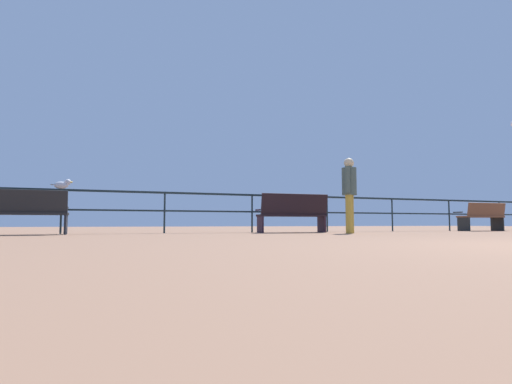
{
  "coord_description": "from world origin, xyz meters",
  "views": [
    {
      "loc": [
        -4.88,
        -1.93,
        0.23
      ],
      "look_at": [
        -1.21,
        7.53,
        1.02
      ],
      "focal_mm": 28.56,
      "sensor_mm": 36.0,
      "label": 1
    }
  ],
  "objects": [
    {
      "name": "bench_near_right",
      "position": [
        6.29,
        7.34,
        0.48
      ],
      "size": [
        1.46,
        0.76,
        0.87
      ],
      "color": "brown",
      "rests_on": "ground_plane"
    },
    {
      "name": "pier_railing",
      "position": [
        0.0,
        8.03,
        0.74
      ],
      "size": [
        20.38,
        0.05,
        1.0
      ],
      "color": "#18262B",
      "rests_on": "ground_plane"
    },
    {
      "name": "bench_far_left",
      "position": [
        -6.18,
        7.34,
        0.5
      ],
      "size": [
        1.44,
        0.59,
        0.9
      ],
      "color": "black",
      "rests_on": "ground_plane"
    },
    {
      "name": "seagull_on_rail",
      "position": [
        -5.64,
        8.03,
        1.1
      ],
      "size": [
        0.46,
        0.21,
        0.22
      ],
      "color": "silver",
      "rests_on": "pier_railing"
    },
    {
      "name": "bench_near_left",
      "position": [
        -0.28,
        7.33,
        0.53
      ],
      "size": [
        1.8,
        0.75,
        0.97
      ],
      "color": "black",
      "rests_on": "ground_plane"
    },
    {
      "name": "person_by_bench",
      "position": [
        0.58,
        6.11,
        1.01
      ],
      "size": [
        0.43,
        0.44,
        1.76
      ],
      "color": "#B79231",
      "rests_on": "ground_plane"
    }
  ]
}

